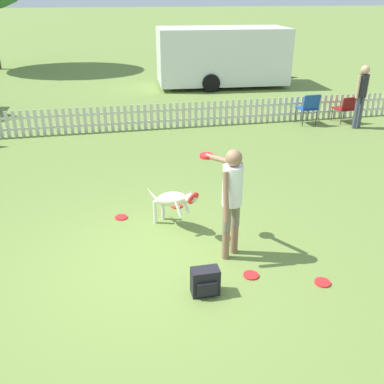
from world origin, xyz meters
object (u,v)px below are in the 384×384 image
leaping_dog (173,200)px  spectator_standing (362,90)px  frisbee_near_handler (322,282)px  frisbee_near_dog (121,217)px  backpack_on_grass (205,282)px  folding_chair_blue_left (346,107)px  handler_person (231,191)px  folding_chair_green_right (309,106)px  equipment_trailer (222,55)px  frisbee_far_scatter (251,275)px  frisbee_midfield (176,206)px

leaping_dog → spectator_standing: bearing=-178.0°
frisbee_near_handler → frisbee_near_dog: (-2.50, 2.38, 0.00)m
backpack_on_grass → spectator_standing: size_ratio=0.21×
spectator_standing → folding_chair_blue_left: bearing=-101.7°
handler_person → leaping_dog: size_ratio=1.62×
leaping_dog → folding_chair_green_right: (4.83, 5.14, 0.03)m
frisbee_near_dog → leaping_dog: bearing=-32.3°
handler_person → backpack_on_grass: size_ratio=4.48×
handler_person → frisbee_near_dog: size_ratio=7.76×
equipment_trailer → backpack_on_grass: bearing=-102.4°
folding_chair_blue_left → frisbee_near_dog: bearing=25.5°
frisbee_near_dog → frisbee_far_scatter: (1.63, -2.03, 0.00)m
handler_person → folding_chair_blue_left: handler_person is taller
frisbee_midfield → leaping_dog: bearing=-103.9°
handler_person → frisbee_far_scatter: (0.15, -0.58, -1.00)m
frisbee_midfield → backpack_on_grass: bearing=-91.6°
frisbee_near_dog → spectator_standing: spectator_standing is taller
folding_chair_green_right → equipment_trailer: bearing=-86.8°
folding_chair_blue_left → handler_person: bearing=40.1°
backpack_on_grass → spectator_standing: (5.94, 6.29, 0.88)m
frisbee_near_dog → spectator_standing: bearing=30.4°
frisbee_near_handler → backpack_on_grass: backpack_on_grass is taller
handler_person → backpack_on_grass: bearing=-158.8°
frisbee_midfield → backpack_on_grass: 2.50m
frisbee_midfield → frisbee_far_scatter: same height
handler_person → leaping_dog: bearing=90.3°
leaping_dog → spectator_standing: (6.05, 4.55, 0.55)m
handler_person → frisbee_near_dog: 2.30m
frisbee_midfield → backpack_on_grass: backpack_on_grass is taller
leaping_dog → spectator_standing: size_ratio=0.58×
frisbee_far_scatter → equipment_trailer: (3.12, 12.75, 1.19)m
handler_person → backpack_on_grass: handler_person is taller
folding_chair_blue_left → equipment_trailer: bearing=-79.8°
frisbee_far_scatter → spectator_standing: 8.09m
folding_chair_blue_left → equipment_trailer: size_ratio=0.13×
frisbee_far_scatter → folding_chair_blue_left: (5.19, 6.63, 0.45)m
leaping_dog → folding_chair_green_right: 7.05m
frisbee_midfield → spectator_standing: spectator_standing is taller
handler_person → equipment_trailer: (3.27, 12.17, 0.18)m
folding_chair_blue_left → spectator_standing: bearing=87.0°
frisbee_near_dog → folding_chair_blue_left: 8.23m
frisbee_near_dog → frisbee_midfield: 1.03m
leaping_dog → frisbee_near_handler: size_ratio=4.78×
frisbee_near_dog → frisbee_far_scatter: bearing=-51.3°
frisbee_midfield → folding_chair_blue_left: bearing=36.9°
folding_chair_green_right → equipment_trailer: equipment_trailer is taller
frisbee_far_scatter → equipment_trailer: size_ratio=0.04×
spectator_standing → backpack_on_grass: bearing=29.4°
frisbee_midfield → spectator_standing: size_ratio=0.12×
frisbee_near_handler → folding_chair_green_right: bearing=65.8°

